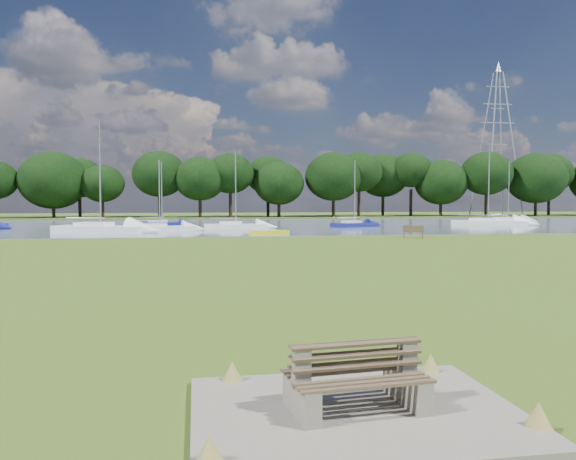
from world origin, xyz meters
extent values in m
plane|color=olive|center=(0.00, 0.00, 0.00)|extent=(220.00, 220.00, 0.00)
cube|color=slate|center=(0.00, 42.00, 0.00)|extent=(220.00, 40.00, 0.10)
cube|color=#4C6626|center=(0.00, 72.00, 0.00)|extent=(220.00, 20.00, 0.40)
cube|color=gray|center=(0.00, -14.00, 0.05)|extent=(4.20, 3.20, 0.10)
cube|color=gray|center=(-0.73, -14.07, 0.31)|extent=(0.31, 1.04, 0.43)
cube|color=gray|center=(-0.73, -14.07, 0.70)|extent=(0.23, 0.20, 0.54)
cube|color=gray|center=(0.73, -13.93, 0.31)|extent=(0.31, 1.04, 0.43)
cube|color=gray|center=(0.73, -13.93, 0.70)|extent=(0.23, 0.20, 0.54)
cube|color=brown|center=(0.03, -14.32, 0.54)|extent=(1.78, 0.56, 0.04)
cube|color=brown|center=(0.01, -14.08, 0.83)|extent=(1.76, 0.30, 0.43)
cube|color=brown|center=(-0.03, -13.68, 0.54)|extent=(1.78, 0.56, 0.04)
cube|color=brown|center=(-0.01, -13.92, 0.83)|extent=(1.76, 0.30, 0.43)
cube|color=brown|center=(13.36, 18.86, 0.24)|extent=(0.26, 0.46, 0.47)
cube|color=brown|center=(14.59, 18.34, 0.24)|extent=(0.26, 0.46, 0.47)
cube|color=brown|center=(13.98, 18.60, 0.47)|extent=(1.60, 1.03, 0.05)
cube|color=brown|center=(13.90, 18.41, 0.72)|extent=(1.44, 0.65, 0.46)
cube|color=yellow|center=(3.89, 24.00, 0.21)|extent=(3.35, 1.63, 0.33)
cylinder|color=#A1A1A1|center=(47.77, 67.84, 12.59)|extent=(0.22, 0.22, 24.77)
cylinder|color=#A1A1A1|center=(52.08, 67.84, 12.59)|extent=(0.22, 0.22, 24.77)
cylinder|color=#A1A1A1|center=(47.77, 72.16, 12.59)|extent=(0.22, 0.22, 24.77)
cylinder|color=#A1A1A1|center=(52.08, 72.16, 12.59)|extent=(0.22, 0.22, 24.77)
cube|color=#A1A1A1|center=(49.93, 70.00, 16.30)|extent=(6.47, 0.14, 0.14)
cube|color=#A1A1A1|center=(49.93, 70.00, 19.52)|extent=(5.36, 0.14, 0.14)
cube|color=#A1A1A1|center=(49.93, 70.00, 22.49)|extent=(4.25, 0.14, 0.14)
cone|color=#A1A1A1|center=(49.93, 70.00, 25.89)|extent=(1.11, 1.11, 1.85)
cylinder|color=black|center=(-30.00, 68.00, 2.04)|extent=(0.52, 0.52, 3.69)
ellipsoid|color=black|center=(-30.00, 68.00, 6.55)|extent=(9.40, 9.40, 7.99)
cylinder|color=black|center=(-23.00, 68.00, 2.19)|extent=(0.52, 0.52, 3.99)
ellipsoid|color=black|center=(-23.00, 68.00, 7.07)|extent=(7.31, 7.31, 6.22)
cylinder|color=black|center=(-16.00, 68.00, 2.34)|extent=(0.52, 0.52, 4.29)
ellipsoid|color=black|center=(-16.00, 68.00, 7.59)|extent=(8.36, 8.36, 7.11)
cylinder|color=black|center=(-9.00, 68.00, 1.89)|extent=(0.52, 0.52, 3.39)
ellipsoid|color=black|center=(-9.00, 68.00, 6.03)|extent=(9.40, 9.40, 7.99)
cylinder|color=black|center=(-2.00, 68.00, 2.04)|extent=(0.52, 0.52, 3.69)
ellipsoid|color=black|center=(-2.00, 68.00, 6.55)|extent=(7.31, 7.31, 6.22)
cylinder|color=black|center=(5.00, 68.00, 2.19)|extent=(0.52, 0.52, 3.99)
ellipsoid|color=black|center=(5.00, 68.00, 7.07)|extent=(8.36, 8.36, 7.11)
cylinder|color=black|center=(12.00, 68.00, 2.34)|extent=(0.52, 0.52, 4.29)
ellipsoid|color=black|center=(12.00, 68.00, 7.59)|extent=(9.40, 9.40, 7.99)
cylinder|color=black|center=(19.00, 68.00, 1.89)|extent=(0.52, 0.52, 3.39)
ellipsoid|color=black|center=(19.00, 68.00, 6.03)|extent=(7.31, 7.31, 6.22)
cylinder|color=black|center=(26.00, 68.00, 2.04)|extent=(0.52, 0.52, 3.69)
ellipsoid|color=black|center=(26.00, 68.00, 6.55)|extent=(8.36, 8.36, 7.11)
cylinder|color=black|center=(33.00, 68.00, 2.19)|extent=(0.52, 0.52, 3.99)
ellipsoid|color=black|center=(33.00, 68.00, 7.07)|extent=(9.40, 9.40, 7.99)
cylinder|color=black|center=(40.00, 68.00, 2.34)|extent=(0.52, 0.52, 4.29)
ellipsoid|color=black|center=(40.00, 68.00, 7.59)|extent=(7.31, 7.31, 6.22)
cylinder|color=black|center=(47.00, 68.00, 1.89)|extent=(0.52, 0.52, 3.39)
ellipsoid|color=black|center=(47.00, 68.00, 6.03)|extent=(8.36, 8.36, 7.11)
cylinder|color=black|center=(54.00, 68.00, 2.04)|extent=(0.52, 0.52, 3.69)
ellipsoid|color=black|center=(54.00, 68.00, 6.55)|extent=(9.40, 9.40, 7.99)
cylinder|color=black|center=(61.00, 68.00, 2.19)|extent=(0.52, 0.52, 3.99)
ellipsoid|color=black|center=(61.00, 68.00, 7.07)|extent=(7.31, 7.31, 6.22)
cube|color=white|center=(1.88, 33.78, 0.38)|extent=(6.17, 1.81, 0.66)
cube|color=white|center=(1.39, 33.79, 0.78)|extent=(2.17, 1.38, 0.42)
cylinder|color=#A5A8AD|center=(1.88, 33.78, 4.01)|extent=(0.11, 0.11, 6.98)
cube|color=navy|center=(-5.47, 39.47, 0.37)|extent=(5.78, 2.46, 0.64)
cube|color=white|center=(-5.91, 39.40, 0.76)|extent=(2.13, 1.53, 0.41)
cylinder|color=#A5A8AD|center=(-5.47, 39.47, 3.68)|extent=(0.11, 0.11, 6.34)
cube|color=white|center=(-5.15, 30.34, 0.37)|extent=(6.35, 2.79, 0.64)
cube|color=white|center=(-5.63, 30.25, 0.76)|extent=(2.36, 1.71, 0.41)
cylinder|color=#A5A8AD|center=(-5.15, 30.34, 3.46)|extent=(0.11, 0.11, 5.89)
cube|color=navy|center=(14.29, 35.27, 0.36)|extent=(5.34, 3.11, 0.62)
cube|color=white|center=(13.90, 35.13, 0.73)|extent=(2.08, 1.68, 0.40)
cylinder|color=#A5A8AD|center=(14.29, 35.27, 3.72)|extent=(0.11, 0.11, 6.45)
cube|color=white|center=(30.38, 37.35, 0.41)|extent=(8.20, 5.32, 0.72)
cube|color=white|center=(29.80, 37.61, 0.85)|extent=(3.27, 2.75, 0.46)
cylinder|color=#A5A8AD|center=(30.38, 37.35, 4.72)|extent=(0.12, 0.12, 8.31)
cube|color=white|center=(35.44, 41.75, 0.38)|extent=(6.58, 2.47, 0.65)
cube|color=white|center=(34.93, 41.69, 0.77)|extent=(2.39, 1.64, 0.42)
cylinder|color=#A5A8AD|center=(35.44, 41.75, 4.03)|extent=(0.11, 0.11, 7.03)
cube|color=white|center=(-10.09, 29.57, 0.44)|extent=(8.62, 5.41, 0.79)
cube|color=white|center=(-10.71, 29.83, 0.92)|extent=(3.41, 2.83, 0.51)
cylinder|color=#A5A8AD|center=(-10.09, 29.57, 5.19)|extent=(0.14, 0.14, 9.15)
camera|label=1|loc=(-2.03, -20.89, 2.79)|focal=35.00mm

